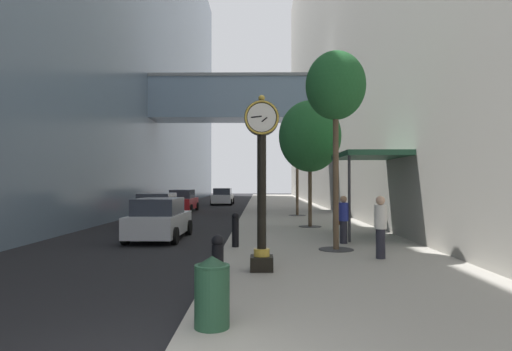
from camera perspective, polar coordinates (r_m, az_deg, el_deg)
The scene contains 18 objects.
ground_plane at distance 31.58m, azimuth -1.67°, elevation -5.04°, with size 110.00×110.00×0.00m, color black.
sidewalk_right at distance 34.62m, azimuth 4.10°, elevation -4.56°, with size 6.72×80.00×0.14m, color #9E998E.
building_block_left at distance 39.28m, azimuth -19.89°, elevation 19.60°, with size 23.30×80.00×32.10m.
building_block_right at distance 38.53m, azimuth 16.62°, elevation 20.41°, with size 9.00×80.00×32.52m.
street_clock at distance 10.33m, azimuth 0.76°, elevation 0.19°, with size 0.84×0.55×4.26m.
bollard_nearest at distance 8.36m, azimuth -5.14°, elevation -11.54°, with size 0.24×0.24×1.13m.
bollard_third at distance 14.21m, azimuth -2.77°, elevation -7.14°, with size 0.24×0.24×1.13m.
street_tree_near at distance 14.09m, azimuth 10.57°, elevation 11.45°, with size 1.90×1.90×6.31m.
street_tree_mid_near at distance 20.80m, azimuth 7.20°, elevation 5.19°, with size 2.99×2.99×6.07m.
street_tree_mid_far at distance 27.76m, azimuth 5.51°, elevation 4.64°, with size 2.21×2.21×6.13m.
trash_bin at distance 6.53m, azimuth -5.88°, elevation -15.05°, with size 0.53×0.53×1.05m.
pedestrian_walking at distance 15.28m, azimuth 11.59°, elevation -5.62°, with size 0.41×0.50×1.66m.
pedestrian_by_clock at distance 12.54m, azimuth 16.27°, elevation -6.37°, with size 0.43×0.43×1.75m.
storefront_awning at distance 17.45m, azimuth 14.72°, elevation 2.43°, with size 2.40×3.60×3.30m.
car_grey_near at distance 22.66m, azimuth -12.95°, elevation -4.54°, with size 2.09×4.52×1.71m.
car_white_mid at distance 43.56m, azimuth -4.45°, elevation -2.83°, with size 2.11×4.65×1.68m.
car_silver_far at distance 17.47m, azimuth -12.76°, elevation -5.73°, with size 2.07×4.28×1.64m.
car_red_trailing at distance 33.58m, azimuth -9.75°, elevation -3.37°, with size 2.01×4.36×1.70m.
Camera 1 is at (1.20, -4.48, 2.27)m, focal length 29.98 mm.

